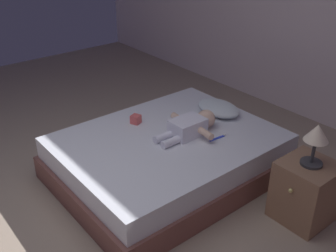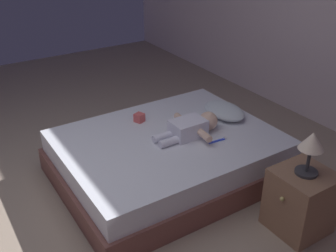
{
  "view_description": "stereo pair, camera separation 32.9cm",
  "coord_description": "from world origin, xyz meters",
  "views": [
    {
      "loc": [
        2.05,
        -0.81,
        2.03
      ],
      "look_at": [
        -0.2,
        1.02,
        0.49
      ],
      "focal_mm": 42.79,
      "sensor_mm": 36.0,
      "label": 1
    },
    {
      "loc": [
        2.24,
        -0.54,
        2.03
      ],
      "look_at": [
        -0.2,
        1.02,
        0.49
      ],
      "focal_mm": 42.79,
      "sensor_mm": 36.0,
      "label": 2
    }
  ],
  "objects": [
    {
      "name": "bed",
      "position": [
        -0.2,
        1.02,
        0.19
      ],
      "size": [
        1.41,
        1.82,
        0.39
      ],
      "color": "brown",
      "rests_on": "ground_plane"
    },
    {
      "name": "pillow",
      "position": [
        -0.25,
        1.66,
        0.44
      ],
      "size": [
        0.44,
        0.29,
        0.11
      ],
      "color": "silver",
      "rests_on": "bed"
    },
    {
      "name": "nightstand",
      "position": [
        0.85,
        1.46,
        0.24
      ],
      "size": [
        0.38,
        0.41,
        0.47
      ],
      "color": "#8B644B",
      "rests_on": "ground_plane"
    },
    {
      "name": "baby",
      "position": [
        -0.13,
        1.21,
        0.46
      ],
      "size": [
        0.5,
        0.59,
        0.16
      ],
      "color": "white",
      "rests_on": "bed"
    },
    {
      "name": "lamp",
      "position": [
        0.85,
        1.46,
        0.7
      ],
      "size": [
        0.17,
        0.17,
        0.32
      ],
      "color": "#333338",
      "rests_on": "nightstand"
    },
    {
      "name": "ground_plane",
      "position": [
        0.0,
        0.0,
        0.0
      ],
      "size": [
        8.0,
        8.0,
        0.0
      ],
      "primitive_type": "plane",
      "color": "gray"
    },
    {
      "name": "toy_block",
      "position": [
        -0.57,
        0.95,
        0.42
      ],
      "size": [
        0.1,
        0.1,
        0.08
      ],
      "color": "#DB5857",
      "rests_on": "bed"
    },
    {
      "name": "toothbrush",
      "position": [
        0.08,
        1.33,
        0.39
      ],
      "size": [
        0.03,
        0.17,
        0.02
      ],
      "color": "blue",
      "rests_on": "bed"
    }
  ]
}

